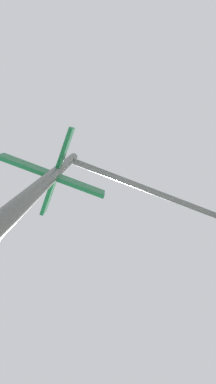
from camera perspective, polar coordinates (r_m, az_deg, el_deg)
name	(u,v)px	position (r m, az deg, el deg)	size (l,w,h in m)	color
traffic_signal_near	(171,219)	(2.80, 13.77, -5.87)	(2.33, 2.82, 5.43)	#474C47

